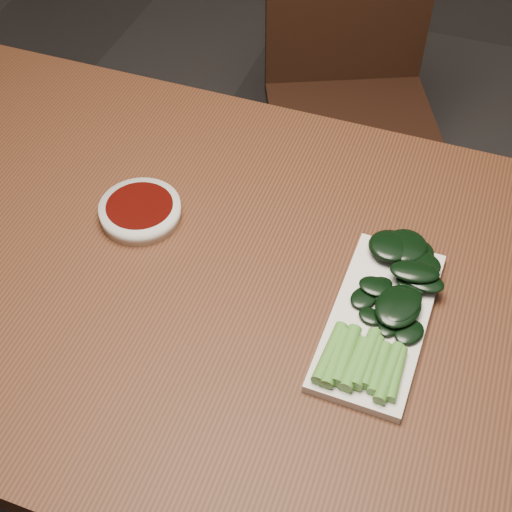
{
  "coord_description": "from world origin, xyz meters",
  "views": [
    {
      "loc": [
        0.23,
        -0.61,
        1.55
      ],
      "look_at": [
        0.0,
        0.04,
        0.76
      ],
      "focal_mm": 50.0,
      "sensor_mm": 36.0,
      "label": 1
    }
  ],
  "objects_px": {
    "sauce_bowl": "(140,211)",
    "gai_lan": "(386,304)",
    "serving_plate": "(379,319)",
    "table": "(247,309)",
    "chair_far": "(350,91)"
  },
  "relations": [
    {
      "from": "chair_far",
      "to": "sauce_bowl",
      "type": "bearing_deg",
      "value": -125.2
    },
    {
      "from": "sauce_bowl",
      "to": "serving_plate",
      "type": "bearing_deg",
      "value": -10.19
    },
    {
      "from": "sauce_bowl",
      "to": "gai_lan",
      "type": "distance_m",
      "value": 0.4
    },
    {
      "from": "table",
      "to": "gai_lan",
      "type": "distance_m",
      "value": 0.22
    },
    {
      "from": "table",
      "to": "sauce_bowl",
      "type": "relative_size",
      "value": 11.15
    },
    {
      "from": "table",
      "to": "serving_plate",
      "type": "height_order",
      "value": "serving_plate"
    },
    {
      "from": "sauce_bowl",
      "to": "serving_plate",
      "type": "distance_m",
      "value": 0.4
    },
    {
      "from": "chair_far",
      "to": "sauce_bowl",
      "type": "xyz_separation_m",
      "value": [
        -0.15,
        -0.79,
        0.28
      ]
    },
    {
      "from": "table",
      "to": "gai_lan",
      "type": "xyz_separation_m",
      "value": [
        0.2,
        0.0,
        0.1
      ]
    },
    {
      "from": "gai_lan",
      "to": "chair_far",
      "type": "bearing_deg",
      "value": 106.19
    },
    {
      "from": "table",
      "to": "chair_far",
      "type": "xyz_separation_m",
      "value": [
        -0.04,
        0.85,
        -0.19
      ]
    },
    {
      "from": "chair_far",
      "to": "serving_plate",
      "type": "distance_m",
      "value": 0.93
    },
    {
      "from": "sauce_bowl",
      "to": "chair_far",
      "type": "bearing_deg",
      "value": 78.98
    },
    {
      "from": "table",
      "to": "sauce_bowl",
      "type": "distance_m",
      "value": 0.22
    },
    {
      "from": "serving_plate",
      "to": "gai_lan",
      "type": "height_order",
      "value": "gai_lan"
    }
  ]
}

